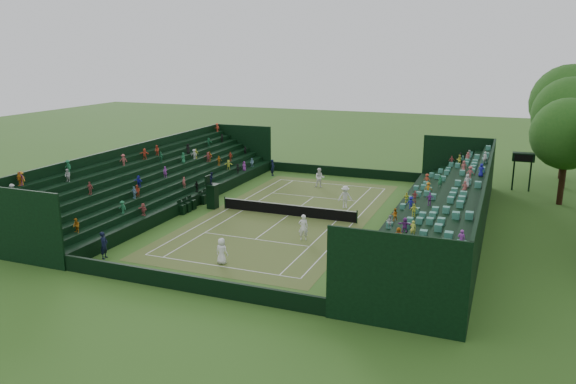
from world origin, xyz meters
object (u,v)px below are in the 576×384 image
umpire_chair (212,193)px  tennis_net (288,209)px  player_far_west (320,178)px  player_far_east (345,197)px  player_near_east (303,227)px  player_near_west (222,251)px

umpire_chair → tennis_net: bearing=2.4°
player_far_west → player_far_east: player_far_west is taller
umpire_chair → player_near_east: 11.20m
player_far_west → umpire_chair: bearing=-137.9°
player_near_east → player_near_west: bearing=39.3°
player_near_east → player_far_west: size_ratio=0.97×
player_near_west → player_near_east: 6.98m
umpire_chair → player_near_west: bearing=-58.5°
player_near_east → player_far_west: player_far_west is taller
player_far_west → player_far_east: (4.35, -6.16, -0.01)m
umpire_chair → player_far_east: bearing=22.3°
player_near_west → player_near_east: (3.24, 6.18, 0.11)m
player_near_east → player_far_east: player_far_east is taller
tennis_net → player_far_east: bearing=47.6°
player_far_east → umpire_chair: bearing=172.6°
umpire_chair → player_far_west: bearing=59.6°
umpire_chair → player_far_east: (10.50, 4.31, -0.39)m
tennis_net → umpire_chair: size_ratio=3.70×
player_near_east → player_far_west: 15.89m
umpire_chair → player_far_west: 12.15m
tennis_net → player_near_east: size_ratio=6.14×
player_near_west → player_far_east: player_far_east is taller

